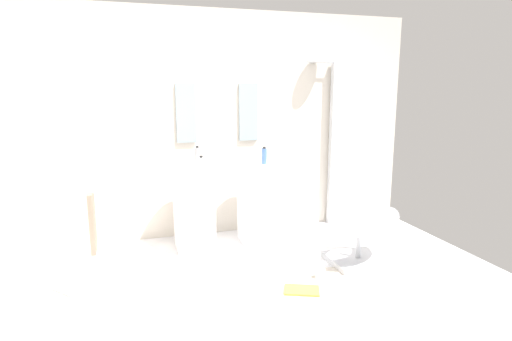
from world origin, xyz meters
name	(u,v)px	position (x,y,z in m)	size (l,w,h in m)	color
ground_plane	(258,293)	(0.00, 0.00, -0.02)	(4.80, 3.60, 0.04)	silver
rear_partition	(217,125)	(0.00, 1.65, 1.30)	(4.80, 0.10, 2.60)	beige
pedestal_sink_left	(194,205)	(-0.37, 1.16, 0.49)	(0.46, 0.46, 1.01)	white
pedestal_sink_right	(259,200)	(0.37, 1.16, 0.49)	(0.46, 0.46, 1.01)	white
vanity_mirror_left	(186,113)	(-0.37, 1.58, 1.45)	(0.22, 0.03, 0.66)	#8C9EA8
vanity_mirror_right	(248,112)	(0.37, 1.58, 1.45)	(0.22, 0.03, 0.66)	#8C9EA8
shower_column	(334,140)	(1.47, 1.53, 1.08)	(0.49, 0.24, 2.05)	#B7BABF
lounge_chair	(359,230)	(1.13, 0.28, 0.35)	(1.03, 1.03, 0.65)	#B7BABF
towel_rack	(89,225)	(-1.35, 0.30, 0.63)	(0.37, 0.22, 0.95)	#B7BABF
area_rug	(302,287)	(0.39, -0.06, 0.01)	(0.98, 0.61, 0.01)	beige
magazine_ochre	(302,290)	(0.35, -0.14, 0.02)	(0.30, 0.19, 0.02)	gold
coffee_mug	(320,274)	(0.62, 0.05, 0.05)	(0.09, 0.09, 0.09)	white
soap_bottle_grey	(197,156)	(-0.30, 1.27, 1.01)	(0.05, 0.05, 0.20)	#99999E
soap_bottle_blue	(264,156)	(0.40, 1.06, 1.00)	(0.06, 0.06, 0.19)	#4C72B7
soap_bottle_white	(201,162)	(-0.29, 1.05, 0.97)	(0.06, 0.06, 0.12)	white
soap_bottle_clear	(263,155)	(0.45, 1.27, 0.98)	(0.04, 0.04, 0.14)	silver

